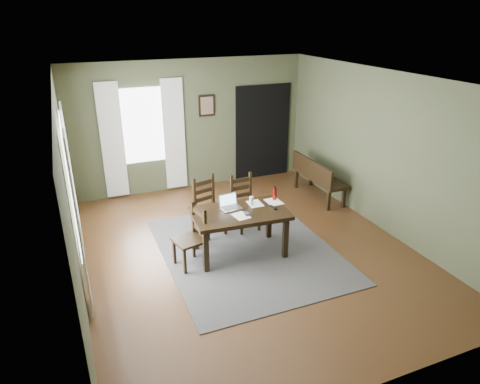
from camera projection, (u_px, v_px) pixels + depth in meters
name	position (u px, v px, depth m)	size (l,w,h in m)	color
ground	(247.00, 250.00, 6.90)	(5.00, 6.00, 0.01)	#492C16
room_shell	(248.00, 142.00, 6.19)	(5.02, 6.02, 2.71)	#444A30
rug	(247.00, 250.00, 6.89)	(2.60, 3.20, 0.01)	#3E3E3E
dining_table	(240.00, 217.00, 6.56)	(1.50, 0.97, 0.72)	black
chair_end	(192.00, 238.00, 6.32)	(0.49, 0.49, 0.94)	black
chair_back_left	(209.00, 207.00, 7.25)	(0.54, 0.54, 1.00)	black
chair_back_right	(244.00, 203.00, 7.43)	(0.45, 0.45, 0.96)	black
bench	(317.00, 175.00, 8.66)	(0.47, 1.46, 0.82)	black
laptop	(230.00, 204.00, 6.62)	(0.34, 0.28, 0.22)	#B7B7BC
computer_mouse	(246.00, 214.00, 6.40)	(0.06, 0.10, 0.04)	#3F3F42
tv_remote	(273.00, 207.00, 6.63)	(0.05, 0.17, 0.02)	black
drinking_glass	(251.00, 201.00, 6.71)	(0.07, 0.07, 0.14)	silver
water_bottle	(275.00, 194.00, 6.90)	(0.08, 0.08, 0.23)	#9A120B
paper_c	(255.00, 204.00, 6.78)	(0.21, 0.28, 0.00)	white
paper_d	(274.00, 202.00, 6.85)	(0.23, 0.30, 0.00)	white
paper_e	(241.00, 216.00, 6.37)	(0.21, 0.27, 0.00)	white
window_left	(70.00, 184.00, 5.64)	(0.01, 1.30, 1.70)	white
window_back	(143.00, 126.00, 8.51)	(1.00, 0.01, 1.50)	white
curtain_left_near	(79.00, 227.00, 5.05)	(0.03, 0.48, 2.30)	silver
curtain_left_far	(72.00, 180.00, 6.44)	(0.03, 0.48, 2.30)	silver
curtain_back_left	(112.00, 142.00, 8.36)	(0.44, 0.03, 2.30)	silver
curtain_back_right	(174.00, 135.00, 8.80)	(0.44, 0.03, 2.30)	silver
framed_picture	(207.00, 106.00, 8.86)	(0.34, 0.03, 0.44)	black
doorway_back	(263.00, 132.00, 9.59)	(1.30, 0.03, 2.10)	black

